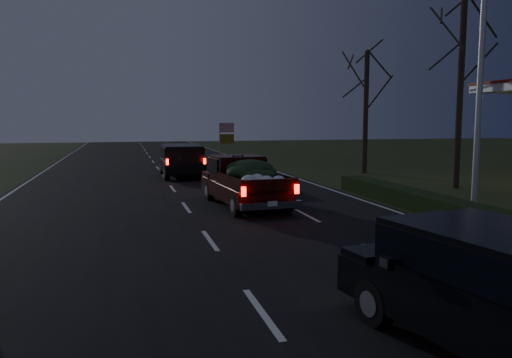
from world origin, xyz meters
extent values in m
plane|color=black|center=(0.00, 0.00, 0.00)|extent=(120.00, 120.00, 0.00)
cube|color=black|center=(0.00, 0.00, 0.01)|extent=(14.00, 120.00, 0.02)
cube|color=black|center=(7.80, 3.00, 0.30)|extent=(1.00, 10.00, 0.60)
cylinder|color=silver|center=(9.50, 2.00, 4.50)|extent=(0.20, 0.20, 9.00)
cylinder|color=black|center=(12.50, 7.00, 4.25)|extent=(0.28, 0.28, 8.50)
cylinder|color=black|center=(11.50, 14.00, 3.50)|extent=(0.28, 0.28, 7.00)
cube|color=black|center=(2.07, 4.89, 0.59)|extent=(2.34, 5.04, 0.54)
cube|color=black|center=(2.00, 5.77, 1.32)|extent=(1.93, 1.71, 0.88)
cube|color=black|center=(2.00, 5.77, 1.42)|extent=(2.02, 1.62, 0.54)
cube|color=black|center=(2.17, 3.62, 0.88)|extent=(2.02, 2.88, 0.06)
ellipsoid|color=black|center=(2.18, 4.11, 1.32)|extent=(1.70, 1.88, 0.59)
cylinder|color=gray|center=(1.19, 4.82, 2.01)|extent=(0.03, 0.03, 1.96)
cube|color=red|center=(1.45, 4.84, 2.82)|extent=(0.51, 0.06, 0.33)
cube|color=gold|center=(1.45, 4.84, 2.43)|extent=(0.51, 0.06, 0.33)
cube|color=black|center=(0.94, 14.87, 0.64)|extent=(2.10, 4.95, 0.62)
cube|color=black|center=(0.94, 14.62, 1.34)|extent=(1.96, 3.62, 0.82)
cube|color=black|center=(0.94, 14.62, 1.42)|extent=(2.06, 3.51, 0.49)
cube|color=black|center=(2.63, -7.26, 0.61)|extent=(2.72, 5.02, 0.60)
cube|color=black|center=(1.33, -6.51, 1.17)|extent=(0.13, 0.23, 0.16)
camera|label=1|loc=(-2.07, -12.40, 3.09)|focal=35.00mm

